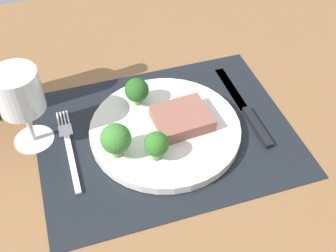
{
  "coord_description": "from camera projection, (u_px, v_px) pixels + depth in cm",
  "views": [
    {
      "loc": [
        -15.27,
        -49.45,
        55.93
      ],
      "look_at": [
        0.54,
        0.01,
        1.9
      ],
      "focal_mm": 45.46,
      "sensor_mm": 36.0,
      "label": 1
    }
  ],
  "objects": [
    {
      "name": "placemat",
      "position": [
        165.0,
        133.0,
        0.76
      ],
      "size": [
        44.9,
        35.09,
        0.3
      ],
      "primitive_type": "cube",
      "color": "black",
      "rests_on": "ground_plane"
    },
    {
      "name": "knife",
      "position": [
        247.0,
        111.0,
        0.8
      ],
      "size": [
        1.8,
        23.0,
        0.8
      ],
      "rotation": [
        0.0,
        0.0,
        -0.01
      ],
      "color": "black",
      "rests_on": "placemat"
    },
    {
      "name": "wine_glass",
      "position": [
        19.0,
        96.0,
        0.68
      ],
      "size": [
        7.49,
        7.49,
        15.06
      ],
      "color": "silver",
      "rests_on": "ground_plane"
    },
    {
      "name": "steak",
      "position": [
        182.0,
        119.0,
        0.74
      ],
      "size": [
        10.04,
        8.84,
        2.33
      ],
      "primitive_type": "cube",
      "rotation": [
        0.0,
        0.0,
        0.07
      ],
      "color": "#8C5647",
      "rests_on": "plate"
    },
    {
      "name": "broccoli_back_left",
      "position": [
        156.0,
        145.0,
        0.68
      ],
      "size": [
        4.11,
        4.11,
        5.29
      ],
      "color": "#5B8942",
      "rests_on": "plate"
    },
    {
      "name": "ground_plane",
      "position": [
        165.0,
        140.0,
        0.77
      ],
      "size": [
        140.0,
        110.0,
        3.0
      ],
      "primitive_type": "cube",
      "color": "brown"
    },
    {
      "name": "plate",
      "position": [
        165.0,
        130.0,
        0.75
      ],
      "size": [
        26.71,
        26.71,
        1.6
      ],
      "primitive_type": "cylinder",
      "color": "silver",
      "rests_on": "placemat"
    },
    {
      "name": "broccoli_near_fork",
      "position": [
        137.0,
        90.0,
        0.77
      ],
      "size": [
        4.41,
        4.41,
        5.44
      ],
      "color": "#6B994C",
      "rests_on": "plate"
    },
    {
      "name": "broccoli_center",
      "position": [
        116.0,
        139.0,
        0.68
      ],
      "size": [
        5.03,
        5.03,
        6.34
      ],
      "color": "#5B8942",
      "rests_on": "plate"
    },
    {
      "name": "fork",
      "position": [
        69.0,
        148.0,
        0.73
      ],
      "size": [
        2.4,
        19.2,
        0.5
      ],
      "rotation": [
        0.0,
        0.0,
        -0.02
      ],
      "color": "silver",
      "rests_on": "placemat"
    }
  ]
}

